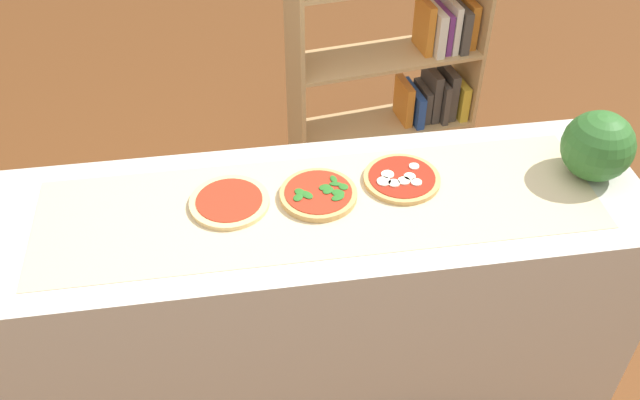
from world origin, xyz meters
The scene contains 8 objects.
ground_plane centered at (0.00, 0.00, 0.00)m, with size 12.00×12.00×0.00m, color brown.
counter centered at (0.00, 0.00, 0.47)m, with size 2.18×0.68×0.93m, color beige.
parchment_paper centered at (0.00, 0.00, 0.94)m, with size 1.81×0.50×0.00m, color beige.
pizza_plain_0 centered at (-0.29, 0.04, 0.95)m, with size 0.26×0.26×0.02m.
pizza_spinach_1 centered at (0.00, 0.04, 0.95)m, with size 0.25×0.25×0.03m.
pizza_mozzarella_2 centered at (0.29, 0.08, 0.95)m, with size 0.26×0.26×0.02m.
watermelon centered at (0.93, 0.02, 1.05)m, with size 0.24×0.24×0.24m, color #2D6628.
bookshelf centered at (0.63, 1.18, 0.74)m, with size 0.94×0.41×1.57m.
Camera 1 is at (-0.25, -1.67, 2.43)m, focal length 39.05 mm.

